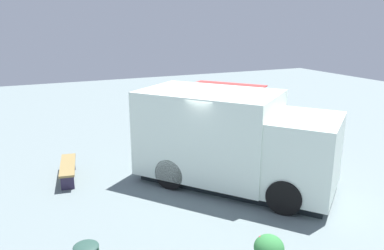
{
  "coord_description": "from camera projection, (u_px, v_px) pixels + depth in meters",
  "views": [
    {
      "loc": [
        -8.82,
        4.78,
        4.31
      ],
      "look_at": [
        1.12,
        0.23,
        1.29
      ],
      "focal_mm": 34.93,
      "sensor_mm": 36.0,
      "label": 1
    }
  ],
  "objects": [
    {
      "name": "plaza_bench",
      "position": [
        68.0,
        168.0,
        10.52
      ],
      "size": [
        1.79,
        0.66,
        0.46
      ],
      "color": "olive",
      "rests_on": "ground_plane"
    },
    {
      "name": "food_truck",
      "position": [
        232.0,
        141.0,
        10.03
      ],
      "size": [
        5.46,
        4.99,
        2.54
      ],
      "color": "white",
      "rests_on": "ground_plane"
    },
    {
      "name": "person_customer",
      "position": [
        209.0,
        128.0,
        14.53
      ],
      "size": [
        0.77,
        0.48,
        0.87
      ],
      "color": "#786454",
      "rests_on": "ground_plane"
    },
    {
      "name": "ground_plane",
      "position": [
        215.0,
        176.0,
        10.79
      ],
      "size": [
        40.0,
        40.0,
        0.0
      ],
      "primitive_type": "plane",
      "color": "slate"
    },
    {
      "name": "planter_flowering_near",
      "position": [
        234.0,
        119.0,
        15.86
      ],
      "size": [
        0.45,
        0.45,
        0.64
      ],
      "color": "#405659",
      "rests_on": "ground_plane"
    },
    {
      "name": "planter_flowering_side",
      "position": [
        168.0,
        130.0,
        14.26
      ],
      "size": [
        0.54,
        0.54,
        0.69
      ],
      "color": "#554D4C",
      "rests_on": "ground_plane"
    }
  ]
}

